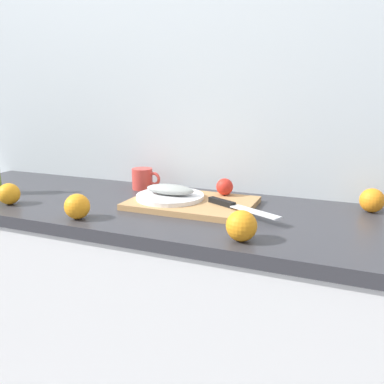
% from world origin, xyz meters
% --- Properties ---
extents(back_wall, '(3.20, 0.05, 2.50)m').
position_xyz_m(back_wall, '(0.00, 0.33, 1.25)').
color(back_wall, silver).
rests_on(back_wall, ground_plane).
extents(kitchen_counter, '(2.00, 0.60, 0.90)m').
position_xyz_m(kitchen_counter, '(0.00, 0.00, 0.45)').
color(kitchen_counter, white).
rests_on(kitchen_counter, ground_plane).
extents(cutting_board, '(0.43, 0.30, 0.02)m').
position_xyz_m(cutting_board, '(0.12, 0.04, 0.91)').
color(cutting_board, tan).
rests_on(cutting_board, kitchen_counter).
extents(white_plate, '(0.24, 0.24, 0.01)m').
position_xyz_m(white_plate, '(0.04, 0.04, 0.93)').
color(white_plate, white).
rests_on(white_plate, cutting_board).
extents(fish_fillet, '(0.18, 0.08, 0.04)m').
position_xyz_m(fish_fillet, '(0.04, 0.04, 0.95)').
color(fish_fillet, '#999E99').
rests_on(fish_fillet, white_plate).
extents(chef_knife, '(0.27, 0.16, 0.02)m').
position_xyz_m(chef_knife, '(0.28, 0.00, 0.93)').
color(chef_knife, silver).
rests_on(chef_knife, cutting_board).
extents(tomato_0, '(0.06, 0.06, 0.06)m').
position_xyz_m(tomato_0, '(0.20, 0.16, 0.95)').
color(tomato_0, red).
rests_on(tomato_0, cutting_board).
extents(coffee_mug_0, '(0.12, 0.08, 0.09)m').
position_xyz_m(coffee_mug_0, '(-0.17, 0.20, 0.94)').
color(coffee_mug_0, '#CC3F38').
rests_on(coffee_mug_0, kitchen_counter).
extents(orange_0, '(0.08, 0.08, 0.08)m').
position_xyz_m(orange_0, '(-0.49, -0.19, 0.94)').
color(orange_0, orange).
rests_on(orange_0, kitchen_counter).
extents(orange_1, '(0.08, 0.08, 0.08)m').
position_xyz_m(orange_1, '(0.37, -0.22, 0.94)').
color(orange_1, orange).
rests_on(orange_1, kitchen_counter).
extents(orange_2, '(0.08, 0.08, 0.08)m').
position_xyz_m(orange_2, '(0.70, 0.20, 0.94)').
color(orange_2, orange).
rests_on(orange_2, kitchen_counter).
extents(orange_3, '(0.08, 0.08, 0.08)m').
position_xyz_m(orange_3, '(-0.16, -0.23, 0.94)').
color(orange_3, orange).
rests_on(orange_3, kitchen_counter).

